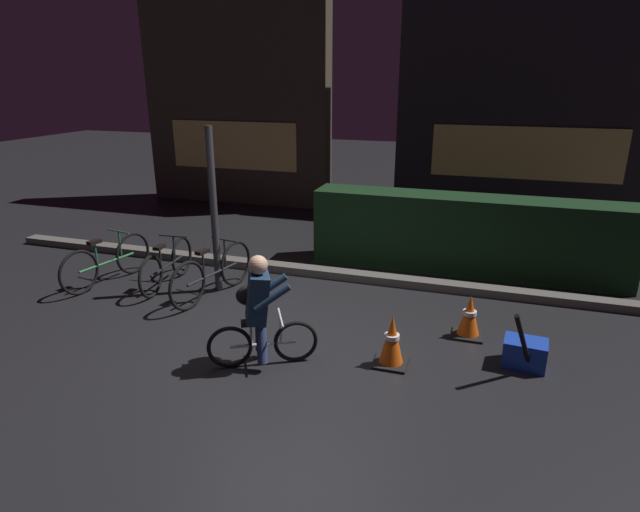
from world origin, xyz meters
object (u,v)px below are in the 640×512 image
traffic_cone_far (469,317)px  cyclist (259,310)px  parked_bike_center_left (213,273)px  street_post (214,212)px  parked_bike_left_mid (167,265)px  traffic_cone_near (392,341)px  closed_umbrella (524,344)px  blue_crate (525,353)px  parked_bike_leftmost (107,261)px

traffic_cone_far → cyclist: 2.53m
parked_bike_center_left → traffic_cone_far: parked_bike_center_left is taller
street_post → parked_bike_left_mid: (-0.80, -0.07, -0.85)m
traffic_cone_near → cyclist: size_ratio=0.46×
street_post → traffic_cone_far: bearing=-6.0°
street_post → closed_umbrella: street_post is taller
cyclist → blue_crate: bearing=-11.3°
cyclist → closed_umbrella: (2.66, 0.57, -0.24)m
parked_bike_leftmost → blue_crate: (5.83, -0.64, -0.19)m
parked_bike_leftmost → blue_crate: parked_bike_leftmost is taller
closed_umbrella → street_post: bearing=-71.1°
blue_crate → closed_umbrella: closed_umbrella is taller
cyclist → parked_bike_left_mid: bearing=115.3°
parked_bike_center_left → parked_bike_leftmost: bearing=103.0°
parked_bike_center_left → closed_umbrella: parked_bike_center_left is taller
cyclist → traffic_cone_far: bearing=4.6°
cyclist → closed_umbrella: size_ratio=1.47×
blue_crate → closed_umbrella: (-0.05, -0.25, 0.23)m
cyclist → parked_bike_center_left: bearing=104.7°
parked_bike_center_left → traffic_cone_far: 3.48m
traffic_cone_far → blue_crate: traffic_cone_far is taller
blue_crate → cyclist: size_ratio=0.35×
traffic_cone_near → blue_crate: traffic_cone_near is taller
parked_bike_leftmost → parked_bike_left_mid: (0.90, 0.19, -0.02)m
parked_bike_left_mid → traffic_cone_far: size_ratio=2.90×
traffic_cone_far → street_post: bearing=174.0°
traffic_cone_near → traffic_cone_far: bearing=50.8°
parked_bike_leftmost → parked_bike_left_mid: size_ratio=1.06×
traffic_cone_far → cyclist: size_ratio=0.42×
blue_crate → closed_umbrella: bearing=-100.8°
parked_bike_left_mid → blue_crate: parked_bike_left_mid is taller
parked_bike_leftmost → parked_bike_left_mid: 0.92m
parked_bike_leftmost → closed_umbrella: 5.85m
parked_bike_left_mid → parked_bike_center_left: (0.85, -0.17, 0.03)m
parked_bike_leftmost → blue_crate: 5.87m
parked_bike_left_mid → cyclist: (2.23, -1.65, 0.31)m
street_post → cyclist: size_ratio=1.88×
parked_bike_leftmost → cyclist: 3.46m
parked_bike_leftmost → parked_bike_left_mid: parked_bike_leftmost is taller
street_post → traffic_cone_far: (3.53, -0.37, -0.92)m
parked_bike_leftmost → closed_umbrella: bearing=-87.4°
street_post → blue_crate: (4.14, -0.90, -1.02)m
closed_umbrella → traffic_cone_far: bearing=-109.8°
street_post → cyclist: street_post is taller
parked_bike_center_left → traffic_cone_near: size_ratio=2.88×
street_post → parked_bike_center_left: size_ratio=1.41×
street_post → parked_bike_leftmost: bearing=-171.2°
parked_bike_left_mid → parked_bike_center_left: bearing=-105.3°
street_post → blue_crate: size_ratio=5.32×
parked_bike_leftmost → parked_bike_center_left: 1.75m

